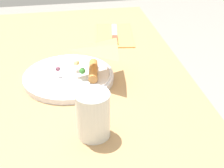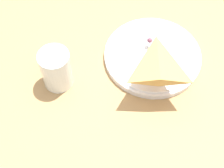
{
  "view_description": "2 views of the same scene",
  "coord_description": "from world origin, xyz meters",
  "px_view_note": "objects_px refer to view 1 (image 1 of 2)",
  "views": [
    {
      "loc": [
        -0.77,
        0.04,
        1.23
      ],
      "look_at": [
        -0.09,
        -0.08,
        0.81
      ],
      "focal_mm": 55.0,
      "sensor_mm": 36.0,
      "label": 1
    },
    {
      "loc": [
        -0.12,
        -0.49,
        1.47
      ],
      "look_at": [
        -0.06,
        -0.08,
        0.8
      ],
      "focal_mm": 55.0,
      "sensor_mm": 36.0,
      "label": 2
    }
  ],
  "objects_px": {
    "milk_glass": "(93,116)",
    "butter_knife": "(115,35)",
    "napkin_folded": "(115,35)",
    "dining_table": "(80,124)",
    "plate_pizza": "(70,75)"
  },
  "relations": [
    {
      "from": "milk_glass",
      "to": "butter_knife",
      "type": "xyz_separation_m",
      "value": [
        0.52,
        -0.14,
        -0.04
      ]
    },
    {
      "from": "butter_knife",
      "to": "milk_glass",
      "type": "bearing_deg",
      "value": 173.89
    },
    {
      "from": "milk_glass",
      "to": "napkin_folded",
      "type": "bearing_deg",
      "value": -15.13
    },
    {
      "from": "napkin_folded",
      "to": "butter_knife",
      "type": "bearing_deg",
      "value": 170.88
    },
    {
      "from": "dining_table",
      "to": "napkin_folded",
      "type": "relative_size",
      "value": 5.57
    },
    {
      "from": "napkin_folded",
      "to": "butter_knife",
      "type": "height_order",
      "value": "butter_knife"
    },
    {
      "from": "milk_glass",
      "to": "napkin_folded",
      "type": "height_order",
      "value": "milk_glass"
    },
    {
      "from": "plate_pizza",
      "to": "napkin_folded",
      "type": "height_order",
      "value": "plate_pizza"
    },
    {
      "from": "milk_glass",
      "to": "napkin_folded",
      "type": "distance_m",
      "value": 0.55
    },
    {
      "from": "milk_glass",
      "to": "napkin_folded",
      "type": "relative_size",
      "value": 0.47
    },
    {
      "from": "dining_table",
      "to": "milk_glass",
      "type": "distance_m",
      "value": 0.25
    },
    {
      "from": "dining_table",
      "to": "butter_knife",
      "type": "bearing_deg",
      "value": -25.99
    },
    {
      "from": "napkin_folded",
      "to": "butter_knife",
      "type": "distance_m",
      "value": 0.01
    },
    {
      "from": "dining_table",
      "to": "napkin_folded",
      "type": "xyz_separation_m",
      "value": [
        0.34,
        -0.16,
        0.12
      ]
    },
    {
      "from": "plate_pizza",
      "to": "dining_table",
      "type": "bearing_deg",
      "value": -163.94
    }
  ]
}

